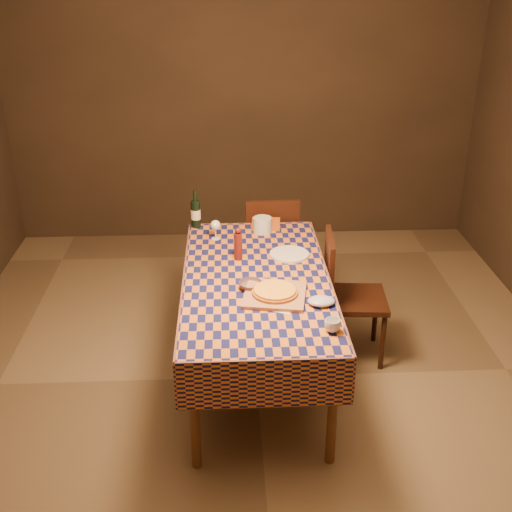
# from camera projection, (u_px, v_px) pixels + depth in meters

# --- Properties ---
(room) EXTENTS (5.00, 5.10, 2.70)m
(room) POSITION_uv_depth(u_px,v_px,m) (256.00, 192.00, 3.85)
(room) COLOR brown
(room) RESTS_ON ground
(dining_table) EXTENTS (0.94, 1.84, 0.77)m
(dining_table) POSITION_uv_depth(u_px,v_px,m) (256.00, 288.00, 4.13)
(dining_table) COLOR brown
(dining_table) RESTS_ON ground
(cutting_board) EXTENTS (0.42, 0.42, 0.02)m
(cutting_board) POSITION_uv_depth(u_px,v_px,m) (275.00, 295.00, 3.87)
(cutting_board) COLOR #A66F4E
(cutting_board) RESTS_ON dining_table
(pizza) EXTENTS (0.37, 0.37, 0.03)m
(pizza) POSITION_uv_depth(u_px,v_px,m) (275.00, 291.00, 3.86)
(pizza) COLOR #A0541A
(pizza) RESTS_ON cutting_board
(pepper_mill) EXTENTS (0.07, 0.07, 0.23)m
(pepper_mill) POSITION_uv_depth(u_px,v_px,m) (238.00, 245.00, 4.29)
(pepper_mill) COLOR #501412
(pepper_mill) RESTS_ON dining_table
(bowl) EXTENTS (0.19, 0.19, 0.05)m
(bowl) POSITION_uv_depth(u_px,v_px,m) (251.00, 285.00, 3.95)
(bowl) COLOR #58414A
(bowl) RESTS_ON dining_table
(wine_glass) EXTENTS (0.07, 0.07, 0.14)m
(wine_glass) POSITION_uv_depth(u_px,v_px,m) (215.00, 226.00, 4.60)
(wine_glass) COLOR silver
(wine_glass) RESTS_ON dining_table
(wine_bottle) EXTENTS (0.09, 0.09, 0.29)m
(wine_bottle) POSITION_uv_depth(u_px,v_px,m) (196.00, 213.00, 4.81)
(wine_bottle) COLOR black
(wine_bottle) RESTS_ON dining_table
(deli_tub) EXTENTS (0.18, 0.18, 0.11)m
(deli_tub) POSITION_uv_depth(u_px,v_px,m) (262.00, 225.00, 4.74)
(deli_tub) COLOR silver
(deli_tub) RESTS_ON dining_table
(takeout_container) EXTENTS (0.22, 0.17, 0.05)m
(takeout_container) POSITION_uv_depth(u_px,v_px,m) (266.00, 224.00, 4.83)
(takeout_container) COLOR #B85718
(takeout_container) RESTS_ON dining_table
(white_plate) EXTENTS (0.30, 0.30, 0.02)m
(white_plate) POSITION_uv_depth(u_px,v_px,m) (289.00, 254.00, 4.39)
(white_plate) COLOR silver
(white_plate) RESTS_ON dining_table
(tumbler) EXTENTS (0.11, 0.11, 0.07)m
(tumbler) POSITION_uv_depth(u_px,v_px,m) (333.00, 325.00, 3.50)
(tumbler) COLOR white
(tumbler) RESTS_ON dining_table
(flour_patch) EXTENTS (0.29, 0.26, 0.00)m
(flour_patch) POSITION_uv_depth(u_px,v_px,m) (275.00, 304.00, 3.79)
(flour_patch) COLOR white
(flour_patch) RESTS_ON dining_table
(flour_bag) EXTENTS (0.20, 0.18, 0.05)m
(flour_bag) POSITION_uv_depth(u_px,v_px,m) (321.00, 301.00, 3.77)
(flour_bag) COLOR #A6B3D5
(flour_bag) RESTS_ON dining_table
(chair_far) EXTENTS (0.43, 0.44, 0.93)m
(chair_far) POSITION_uv_depth(u_px,v_px,m) (271.00, 243.00, 5.18)
(chair_far) COLOR black
(chair_far) RESTS_ON ground
(chair_right) EXTENTS (0.46, 0.45, 0.93)m
(chair_right) POSITION_uv_depth(u_px,v_px,m) (344.00, 290.00, 4.46)
(chair_right) COLOR black
(chair_right) RESTS_ON ground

